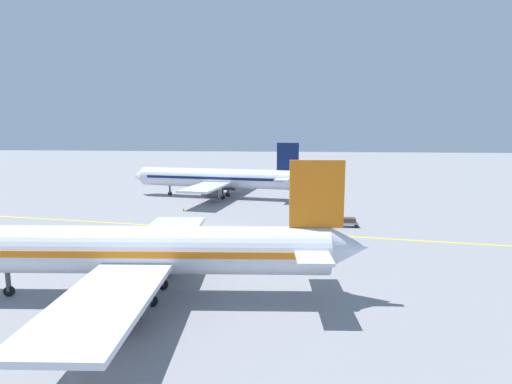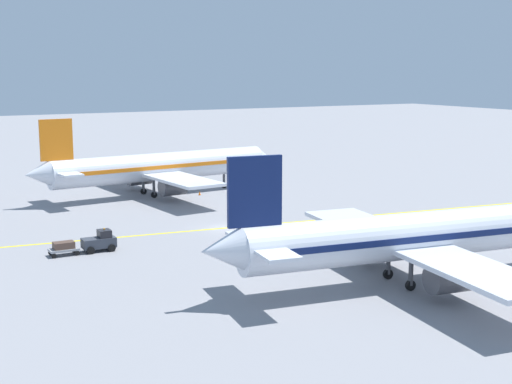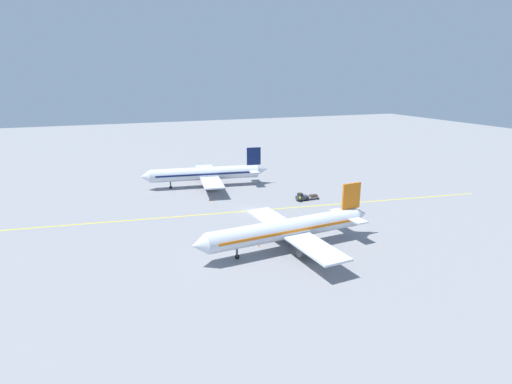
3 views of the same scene
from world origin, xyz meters
The scene contains 9 objects.
ground_plane centered at (0.00, 0.00, 0.00)m, with size 400.00×400.00×0.00m, color gray.
apron_yellow_centreline centered at (0.00, 0.00, 0.00)m, with size 0.40×120.00×0.01m, color yellow.
airplane_at_gate centered at (-22.09, 1.26, 3.71)m, with size 28.35×35.55×10.60m.
airplane_adjacent_stand centered at (24.58, 4.59, 3.71)m, with size 28.45×35.51×10.60m.
baggage_tug_dark centered at (3.03, -14.29, 0.90)m, with size 1.76×3.01×2.11m.
baggage_cart_trailing centered at (3.01, -17.59, 0.76)m, with size 1.41×2.61×1.24m.
ground_crew_worker centered at (2.02, -13.28, 0.91)m, with size 0.58×0.27×1.68m.
traffic_cone_near_nose centered at (11.08, 7.40, 0.28)m, with size 0.32×0.32×0.55m, color orange.
traffic_cone_mid_apron centered at (-19.37, 5.88, 0.28)m, with size 0.32×0.32×0.55m, color orange.
Camera 1 is at (-50.10, -10.94, 12.66)m, focal length 28.00 mm.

